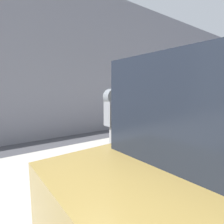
# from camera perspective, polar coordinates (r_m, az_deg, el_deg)

# --- Properties ---
(sidewalk) EXTENTS (24.00, 2.80, 0.14)m
(sidewalk) POSITION_cam_1_polar(r_m,az_deg,el_deg) (3.47, -12.13, -18.86)
(sidewalk) COLOR #BCB7AD
(sidewalk) RESTS_ON ground_plane
(building_facade) EXTENTS (24.00, 0.30, 5.16)m
(building_facade) POSITION_cam_1_polar(r_m,az_deg,el_deg) (6.09, -24.63, 15.90)
(building_facade) COLOR gray
(building_facade) RESTS_ON ground_plane
(parking_meter) EXTENTS (0.20, 0.15, 1.46)m
(parking_meter) POSITION_cam_1_polar(r_m,az_deg,el_deg) (2.22, 0.01, -4.22)
(parking_meter) COLOR gray
(parking_meter) RESTS_ON sidewalk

